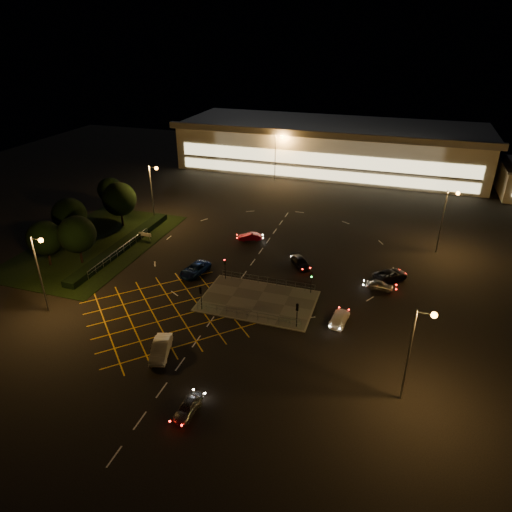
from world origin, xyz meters
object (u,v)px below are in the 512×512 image
(signal_sw, at_px, (201,293))
(car_right_silver, at_px, (380,285))
(car_near_silver, at_px, (188,407))
(car_left_blue, at_px, (195,269))
(car_far_dkgrey, at_px, (301,262))
(signal_nw, at_px, (225,264))
(car_east_grey, at_px, (390,275))
(car_approach_white, at_px, (339,318))
(car_circ_red, at_px, (250,237))
(car_queue_white, at_px, (161,348))
(signal_se, at_px, (297,310))
(signal_ne, at_px, (311,278))

(signal_sw, bearing_deg, car_right_silver, -150.01)
(car_near_silver, bearing_deg, car_left_blue, 117.70)
(car_right_silver, bearing_deg, car_near_silver, 150.46)
(car_left_blue, xyz_separation_m, car_far_dkgrey, (13.69, 6.81, -0.08))
(signal_nw, relative_size, car_far_dkgrey, 0.71)
(car_east_grey, xyz_separation_m, car_approach_white, (-5.12, -12.55, -0.05))
(car_circ_red, height_order, car_east_grey, car_east_grey)
(car_circ_red, xyz_separation_m, car_east_grey, (22.62, -6.20, 0.08))
(car_queue_white, bearing_deg, car_right_silver, 27.81)
(car_far_dkgrey, bearing_deg, signal_se, -114.63)
(signal_nw, relative_size, car_east_grey, 0.63)
(signal_sw, height_order, car_circ_red, signal_sw)
(car_near_silver, height_order, car_circ_red, car_near_silver)
(signal_sw, height_order, car_left_blue, signal_sw)
(car_approach_white, bearing_deg, signal_sw, 14.92)
(signal_se, height_order, car_east_grey, signal_se)
(car_circ_red, bearing_deg, car_approach_white, 23.84)
(car_right_silver, relative_size, car_approach_white, 0.81)
(car_right_silver, bearing_deg, car_left_blue, 97.02)
(signal_sw, distance_m, car_right_silver, 23.75)
(signal_sw, bearing_deg, signal_nw, -90.00)
(car_queue_white, height_order, car_right_silver, car_queue_white)
(car_near_silver, bearing_deg, signal_sw, 114.15)
(car_near_silver, relative_size, car_right_silver, 1.04)
(car_right_silver, bearing_deg, car_east_grey, -21.29)
(signal_se, bearing_deg, car_east_grey, -122.72)
(signal_nw, relative_size, car_near_silver, 0.85)
(signal_se, xyz_separation_m, car_left_blue, (-16.66, 8.16, -1.64))
(car_queue_white, height_order, car_east_grey, car_queue_white)
(car_left_blue, xyz_separation_m, car_east_grey, (26.36, 6.95, -0.03))
(signal_ne, relative_size, car_near_silver, 0.85)
(car_right_silver, bearing_deg, signal_se, 142.96)
(car_right_silver, bearing_deg, car_approach_white, 155.72)
(car_far_dkgrey, distance_m, car_right_silver, 11.91)
(signal_ne, bearing_deg, car_circ_red, 134.12)
(car_far_dkgrey, distance_m, car_east_grey, 12.68)
(car_approach_white, bearing_deg, car_circ_red, -40.82)
(signal_sw, relative_size, signal_nw, 1.00)
(signal_se, height_order, car_near_silver, signal_se)
(car_right_silver, xyz_separation_m, car_east_grey, (1.19, 3.26, 0.08))
(car_right_silver, bearing_deg, signal_nw, 99.33)
(signal_se, distance_m, car_circ_red, 24.97)
(signal_se, distance_m, car_left_blue, 18.62)
(signal_se, height_order, car_queue_white, signal_se)
(car_queue_white, bearing_deg, car_approach_white, 17.31)
(car_near_silver, xyz_separation_m, car_left_blue, (-10.36, 23.92, 0.09))
(car_approach_white, bearing_deg, signal_se, 35.31)
(signal_sw, distance_m, signal_ne, 14.41)
(car_queue_white, distance_m, car_east_grey, 33.00)
(car_far_dkgrey, bearing_deg, signal_sw, -156.96)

